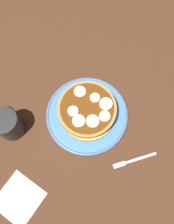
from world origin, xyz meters
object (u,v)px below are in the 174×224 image
napkin (19,199)px  fork (132,161)px  plate (87,115)px  banana_slice_5 (95,98)px  pancake_stack (87,111)px  banana_slice_3 (93,121)px  banana_slice_4 (80,92)px  coffee_mug (8,123)px  banana_slice_6 (105,116)px  banana_slice_0 (106,104)px  banana_slice_1 (79,121)px  banana_slice_2 (73,111)px

napkin → fork: (-11.46, -30.74, 0.10)cm
plate → fork: bearing=-174.9°
banana_slice_5 → fork: (-19.45, 1.82, -7.07)cm
pancake_stack → banana_slice_5: bearing=-78.1°
banana_slice_3 → banana_slice_4: (8.93, -2.62, 0.01)cm
pancake_stack → coffee_mug: coffee_mug is taller
banana_slice_3 → banana_slice_6: 3.49cm
plate → pancake_stack: pancake_stack is taller
banana_slice_5 → napkin: 34.28cm
pancake_stack → banana_slice_4: banana_slice_4 is taller
plate → banana_slice_5: size_ratio=8.78×
plate → banana_slice_4: 8.23cm
napkin → fork: bearing=-110.4°
banana_slice_0 → banana_slice_1: bearing=84.7°
pancake_stack → banana_slice_4: (4.85, -1.43, 3.03)cm
banana_slice_1 → banana_slice_4: banana_slice_1 is taller
banana_slice_2 → banana_slice_3: (-5.43, -2.44, -0.14)cm
pancake_stack → banana_slice_4: 5.89cm
banana_slice_1 → fork: banana_slice_1 is taller
banana_slice_3 → coffee_mug: (14.75, 18.53, -2.54)cm
banana_slice_6 → plate: bearing=23.1°
napkin → banana_slice_2: bearing=-71.3°
banana_slice_1 → banana_slice_6: size_ratio=1.14×
pancake_stack → napkin: (-7.25, 29.05, -4.05)cm
banana_slice_0 → napkin: bearing=97.9°
coffee_mug → fork: (-29.38, -21.41, -4.44)cm
banana_slice_2 → banana_slice_6: (-6.44, -5.78, 0.04)cm
banana_slice_0 → pancake_stack: bearing=60.9°
plate → banana_slice_6: (-4.97, -2.12, 6.58)cm
banana_slice_0 → banana_slice_2: bearing=64.6°
banana_slice_1 → banana_slice_2: (3.13, -0.46, -0.01)cm
pancake_stack → coffee_mug: 22.43cm
napkin → banana_slice_3: bearing=-83.5°
banana_slice_4 → napkin: 33.55cm
banana_slice_0 → fork: (-16.11, 2.98, -7.16)cm
banana_slice_3 → banana_slice_6: banana_slice_6 is taller
banana_slice_2 → banana_slice_4: size_ratio=0.88×
banana_slice_5 → napkin: bearing=103.8°
banana_slice_2 → napkin: size_ratio=0.27×
banana_slice_0 → banana_slice_4: (7.44, 3.24, -0.18)cm
banana_slice_3 → banana_slice_6: bearing=-106.8°
banana_slice_1 → pancake_stack: bearing=-66.4°
banana_slice_1 → coffee_mug: size_ratio=0.32×
banana_slice_0 → napkin: size_ratio=0.33×
banana_slice_3 → banana_slice_6: (-1.01, -3.34, 0.18)cm
fork → napkin: bearing=69.6°
banana_slice_6 → napkin: bearing=94.0°
banana_slice_3 → banana_slice_5: 6.73cm
banana_slice_6 → napkin: (-2.16, 31.19, -7.26)cm
banana_slice_0 → banana_slice_3: (-1.49, 5.86, -0.19)cm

